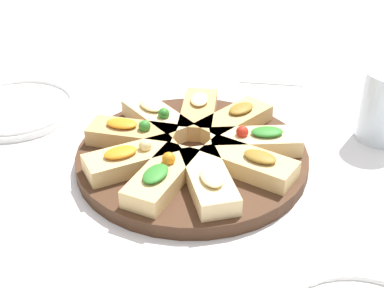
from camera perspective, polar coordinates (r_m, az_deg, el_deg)
ground_plane at (r=0.75m, az=-0.00°, el=-2.05°), size 3.00×3.00×0.00m
serving_board at (r=0.75m, az=-0.00°, el=-1.42°), size 0.32×0.32×0.02m
focaccia_slice_0 at (r=0.79m, az=4.53°, el=2.48°), size 0.10×0.13×0.03m
focaccia_slice_1 at (r=0.81m, az=0.69°, el=3.37°), size 0.07×0.13×0.03m
focaccia_slice_2 at (r=0.80m, az=-3.77°, el=2.80°), size 0.13×0.11×0.04m
focaccia_slice_3 at (r=0.76m, az=-6.49°, el=0.92°), size 0.13×0.05×0.04m
focaccia_slice_4 at (r=0.71m, az=-6.40°, el=-1.59°), size 0.13×0.12×0.04m
focaccia_slice_5 at (r=0.67m, az=-3.24°, el=-3.51°), size 0.07×0.13×0.04m
focaccia_slice_6 at (r=0.67m, az=1.76°, el=-3.88°), size 0.10×0.13×0.03m
focaccia_slice_7 at (r=0.70m, az=6.11°, el=-2.03°), size 0.13×0.08×0.03m
focaccia_slice_8 at (r=0.75m, az=6.78°, el=0.30°), size 0.13×0.09×0.04m
plate_right at (r=0.93m, az=-18.31°, el=3.69°), size 0.20×0.20×0.02m
napkin_stack at (r=1.03m, az=8.46°, el=7.61°), size 0.13×0.11×0.01m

